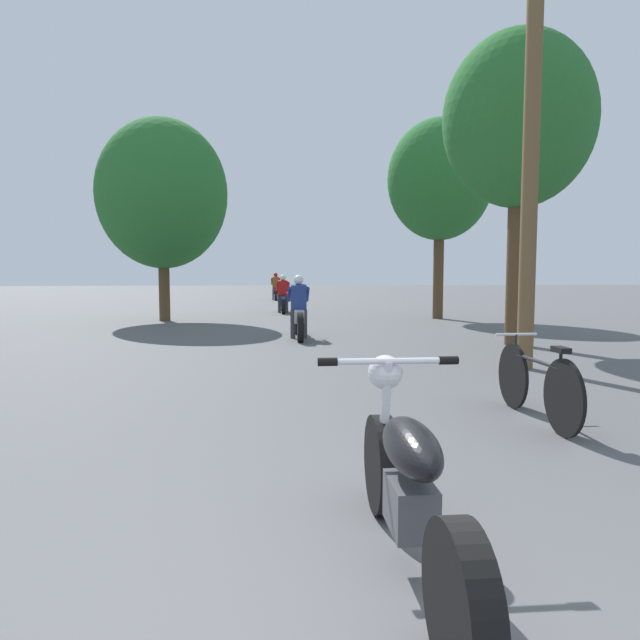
{
  "coord_description": "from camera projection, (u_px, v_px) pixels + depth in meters",
  "views": [
    {
      "loc": [
        -0.49,
        -1.66,
        1.46
      ],
      "look_at": [
        0.05,
        4.94,
        0.9
      ],
      "focal_mm": 32.0,
      "sensor_mm": 36.0,
      "label": 1
    }
  ],
  "objects": [
    {
      "name": "motorcycle_rider_far",
      "position": [
        276.0,
        290.0,
        29.64
      ],
      "size": [
        0.5,
        2.13,
        1.42
      ],
      "color": "black",
      "rests_on": "ground"
    },
    {
      "name": "utility_pole",
      "position": [
        531.0,
        144.0,
        8.36
      ],
      "size": [
        1.1,
        0.24,
        6.49
      ],
      "color": "brown",
      "rests_on": "ground"
    },
    {
      "name": "bicycle_parked",
      "position": [
        536.0,
        383.0,
        5.56
      ],
      "size": [
        0.44,
        1.78,
        0.82
      ],
      "color": "black",
      "rests_on": "ground"
    },
    {
      "name": "motorcycle_foreground",
      "position": [
        408.0,
        484.0,
        2.77
      ],
      "size": [
        0.8,
        2.06,
        0.98
      ],
      "color": "black",
      "rests_on": "ground"
    },
    {
      "name": "roadside_tree_right_far",
      "position": [
        440.0,
        180.0,
        17.5
      ],
      "size": [
        3.23,
        2.9,
        6.15
      ],
      "color": "#513A23",
      "rests_on": "ground"
    },
    {
      "name": "motorcycle_rider_mid",
      "position": [
        283.0,
        298.0,
        20.41
      ],
      "size": [
        0.5,
        2.08,
        1.36
      ],
      "color": "black",
      "rests_on": "ground"
    },
    {
      "name": "roadside_tree_right_near",
      "position": [
        519.0,
        121.0,
        11.1
      ],
      "size": [
        2.96,
        2.66,
        6.12
      ],
      "color": "#513A23",
      "rests_on": "ground"
    },
    {
      "name": "roadside_tree_left",
      "position": [
        162.0,
        194.0,
        16.75
      ],
      "size": [
        3.81,
        3.43,
        5.95
      ],
      "color": "#513A23",
      "rests_on": "ground"
    },
    {
      "name": "motorcycle_rider_lead",
      "position": [
        299.0,
        314.0,
        12.56
      ],
      "size": [
        0.5,
        2.17,
        1.39
      ],
      "color": "black",
      "rests_on": "ground"
    }
  ]
}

